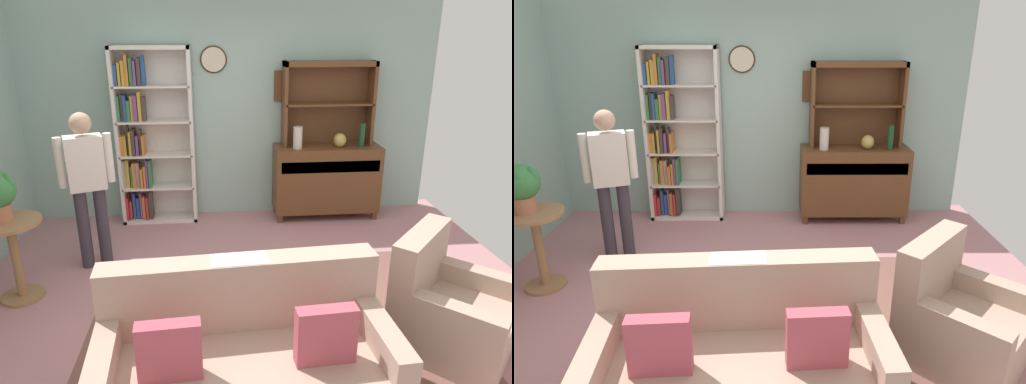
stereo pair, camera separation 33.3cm
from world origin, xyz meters
TOP-DOWN VIEW (x-y plane):
  - ground_plane at (0.00, 0.00)m, footprint 5.40×4.60m
  - wall_back at (0.00, 2.13)m, footprint 5.00×0.09m
  - area_rug at (0.20, -0.30)m, footprint 3.00×2.18m
  - bookshelf at (-1.02, 1.94)m, footprint 0.90×0.30m
  - sideboard at (1.14, 1.86)m, footprint 1.30×0.45m
  - sideboard_hutch at (1.14, 1.97)m, footprint 1.10×0.26m
  - vase_tall at (0.75, 1.78)m, footprint 0.11×0.11m
  - vase_round at (1.27, 1.79)m, footprint 0.15×0.15m
  - bottle_wine at (1.53, 1.77)m, footprint 0.07×0.07m
  - couch_floral at (-0.10, -1.18)m, footprint 1.85×0.96m
  - armchair_floral at (1.45, -0.74)m, footprint 1.08×1.08m
  - plant_stand at (-2.00, 0.24)m, footprint 0.52×0.52m
  - person_reading at (-1.47, 0.81)m, footprint 0.52×0.30m
  - coffee_table at (0.12, -0.34)m, footprint 0.80×0.50m
  - book_stack at (0.06, -0.25)m, footprint 0.21×0.16m

SIDE VIEW (x-z plane):
  - ground_plane at x=0.00m, z-range -0.02..0.00m
  - area_rug at x=0.20m, z-range 0.00..0.01m
  - armchair_floral at x=1.45m, z-range -0.15..0.73m
  - couch_floral at x=-0.10m, z-range -0.14..0.76m
  - coffee_table at x=0.12m, z-range 0.14..0.56m
  - plant_stand at x=-2.00m, z-range 0.08..0.83m
  - book_stack at x=0.06m, z-range 0.42..0.50m
  - sideboard at x=1.14m, z-range 0.05..0.97m
  - person_reading at x=-1.47m, z-range 0.13..1.69m
  - vase_round at x=1.27m, z-range 0.92..1.09m
  - bookshelf at x=-1.02m, z-range -0.02..2.08m
  - vase_tall at x=0.75m, z-range 0.92..1.18m
  - bottle_wine at x=1.53m, z-range 0.92..1.21m
  - wall_back at x=0.00m, z-range 0.00..2.80m
  - sideboard_hutch at x=1.14m, z-range 1.06..2.06m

